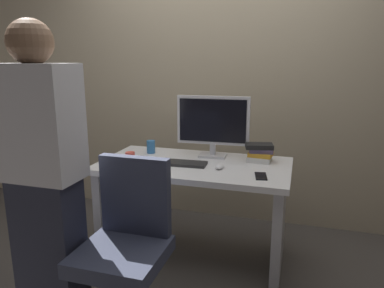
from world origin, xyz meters
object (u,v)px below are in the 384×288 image
desk (194,194)px  person_at_desk (44,180)px  cup_by_monitor (151,147)px  monitor (213,123)px  book_stack (260,153)px  office_chair (126,256)px  cup_near_keyboard (130,158)px  cell_phone (261,176)px  keyboard (176,163)px  mouse (220,166)px

desk → person_at_desk: 1.09m
cup_by_monitor → monitor: bearing=4.2°
cup_by_monitor → book_stack: size_ratio=0.46×
desk → office_chair: 0.81m
monitor → cup_by_monitor: size_ratio=5.45×
office_chair → cup_by_monitor: size_ratio=9.48×
cup_near_keyboard → cell_phone: cup_near_keyboard is taller
cup_near_keyboard → cell_phone: 0.90m
desk → keyboard: keyboard is taller
cup_near_keyboard → book_stack: book_stack is taller
keyboard → cup_by_monitor: (-0.29, 0.24, 0.04)m
desk → office_chair: office_chair is taller
desk → mouse: (0.20, -0.08, 0.25)m
person_at_desk → cell_phone: bearing=34.2°
person_at_desk → monitor: bearing=59.8°
mouse → book_stack: (0.24, 0.26, 0.05)m
desk → cup_near_keyboard: (-0.42, -0.16, 0.28)m
keyboard → cup_near_keyboard: cup_near_keyboard is taller
mouse → cup_by_monitor: 0.66m
person_at_desk → keyboard: (0.44, 0.82, -0.10)m
person_at_desk → cup_by_monitor: bearing=82.0°
desk → keyboard: 0.28m
person_at_desk → monitor: 1.27m
office_chair → mouse: office_chair is taller
mouse → cup_near_keyboard: bearing=-172.4°
cup_by_monitor → book_stack: 0.84m
desk → cup_by_monitor: size_ratio=13.48×
office_chair → desk: bearing=79.9°
book_stack → keyboard: bearing=-156.4°
person_at_desk → mouse: size_ratio=16.39×
person_at_desk → keyboard: person_at_desk is taller
cup_near_keyboard → cell_phone: size_ratio=0.61×
office_chair → cell_phone: bearing=44.6°
desk → cup_by_monitor: (-0.40, 0.18, 0.28)m
office_chair → monitor: 1.17m
monitor → cup_near_keyboard: (-0.50, -0.37, -0.21)m
desk → cup_near_keyboard: cup_near_keyboard is taller
cell_phone → keyboard: bearing=159.1°
keyboard → cell_phone: 0.61m
cell_phone → desk: bearing=150.0°
cup_near_keyboard → keyboard: bearing=18.1°
person_at_desk → cup_near_keyboard: bearing=79.3°
keyboard → mouse: 0.32m
person_at_desk → keyboard: bearing=61.9°
book_stack → cup_by_monitor: bearing=-179.7°
monitor → keyboard: (-0.20, -0.27, -0.25)m
person_at_desk → book_stack: (0.99, 1.06, -0.04)m
person_at_desk → book_stack: 1.45m
keyboard → cup_near_keyboard: size_ratio=4.86×
monitor → office_chair: bearing=-102.6°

